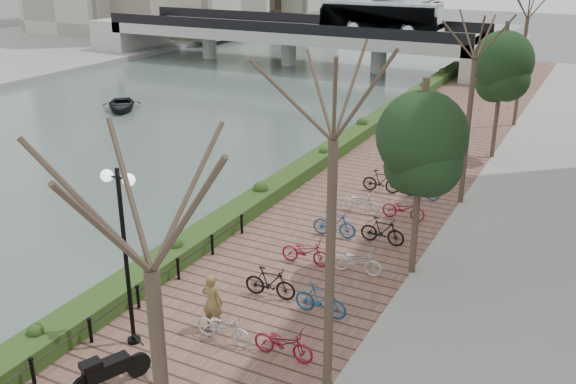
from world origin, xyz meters
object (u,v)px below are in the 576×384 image
Objects in this scene: motorcycle at (111,368)px; pedestrian at (212,302)px; boat at (121,105)px; lamppost at (122,221)px.

pedestrian reaches higher than motorcycle.
motorcycle is 31.24m from boat.
lamppost is 2.92× the size of pedestrian.
motorcycle reaches higher than boat.
motorcycle is at bearing -88.27° from boat.
boat is at bearing 153.98° from motorcycle.
pedestrian is (1.58, 1.54, -2.75)m from lamppost.
boat is at bearing -49.20° from pedestrian.
boat is at bearing 131.50° from lamppost.
boat is (-19.46, 22.00, -3.70)m from lamppost.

